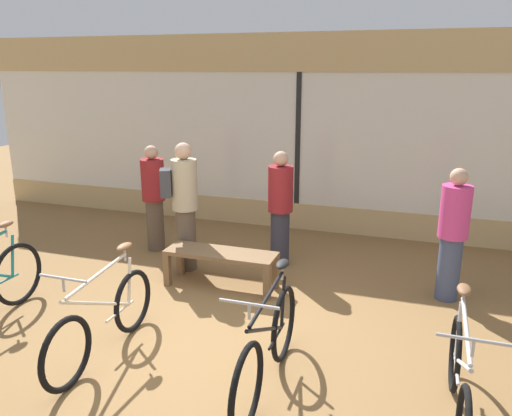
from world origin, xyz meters
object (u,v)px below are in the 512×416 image
display_bench (221,258)px  customer_by_window (453,233)px  bicycle_right (268,348)px  bicycle_far_right (459,382)px  customer_mid_floor (184,203)px  customer_near_rack (154,196)px  bicycle_left (104,320)px  customer_near_bench (280,207)px

display_bench → customer_by_window: size_ratio=0.88×
bicycle_right → display_bench: (-1.17, 1.80, -0.01)m
bicycle_far_right → customer_mid_floor: size_ratio=0.96×
customer_near_rack → customer_mid_floor: customer_mid_floor is taller
customer_mid_floor → bicycle_far_right: bearing=-32.7°
display_bench → customer_by_window: bearing=11.3°
customer_near_rack → bicycle_left: bearing=-70.2°
bicycle_right → customer_near_rack: (-2.61, 2.73, 0.44)m
display_bench → customer_near_rack: (-1.44, 0.93, 0.45)m
bicycle_far_right → customer_near_bench: size_ratio=1.04×
bicycle_far_right → customer_near_rack: bearing=146.7°
bicycle_left → bicycle_right: bicycle_right is taller
bicycle_right → customer_mid_floor: (-1.84, 2.18, 0.55)m
customer_mid_floor → customer_near_rack: bearing=144.4°
bicycle_left → customer_by_window: customer_by_window is taller
bicycle_right → customer_by_window: size_ratio=1.10×
customer_by_window → customer_near_bench: 2.21m
display_bench → customer_mid_floor: 0.96m
customer_near_rack → display_bench: bearing=-32.8°
bicycle_left → display_bench: 1.85m
bicycle_far_right → customer_by_window: 2.35m
bicycle_right → customer_by_window: bearing=57.0°
customer_by_window → customer_near_bench: bearing=169.9°
display_bench → customer_by_window: customer_by_window is taller
customer_near_rack → customer_mid_floor: size_ratio=0.91×
customer_near_bench → bicycle_far_right: bearing=-51.1°
customer_near_bench → bicycle_left: bearing=-109.6°
customer_mid_floor → customer_near_bench: 1.30m
display_bench → customer_mid_floor: size_ratio=0.80×
bicycle_far_right → customer_by_window: (0.01, 2.31, 0.46)m
bicycle_left → bicycle_far_right: bicycle_left is taller
customer_by_window → bicycle_far_right: bearing=-90.2°
bicycle_left → customer_by_window: bearing=36.5°
display_bench → customer_mid_floor: customer_mid_floor is taller
bicycle_right → customer_by_window: 2.82m
bicycle_far_right → customer_by_window: bearing=89.8°
customer_by_window → customer_mid_floor: customer_mid_floor is taller
bicycle_left → bicycle_far_right: size_ratio=1.02×
bicycle_right → customer_near_bench: size_ratio=1.09×
display_bench → customer_near_rack: 1.78m
customer_near_rack → customer_by_window: size_ratio=1.00×
bicycle_left → customer_mid_floor: (-0.22, 2.18, 0.57)m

